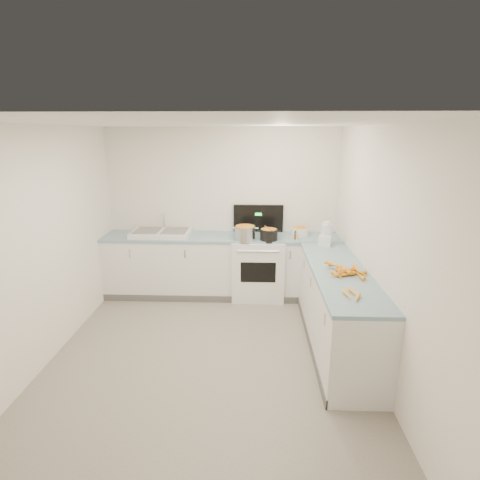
{
  "coord_description": "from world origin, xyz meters",
  "views": [
    {
      "loc": [
        0.47,
        -3.65,
        2.41
      ],
      "look_at": [
        0.3,
        1.1,
        1.05
      ],
      "focal_mm": 28.0,
      "sensor_mm": 36.0,
      "label": 1
    }
  ],
  "objects_px": {
    "extract_bottle": "(295,236)",
    "food_processor": "(326,235)",
    "black_pot": "(269,235)",
    "mixing_bowl": "(300,231)",
    "stove": "(258,266)",
    "spice_jar": "(296,236)",
    "steel_pot": "(245,234)",
    "sink": "(161,233)"
  },
  "relations": [
    {
      "from": "steel_pot",
      "to": "extract_bottle",
      "type": "xyz_separation_m",
      "value": [
        0.73,
        0.04,
        -0.04
      ]
    },
    {
      "from": "sink",
      "to": "extract_bottle",
      "type": "xyz_separation_m",
      "value": [
        1.98,
        -0.15,
        0.01
      ]
    },
    {
      "from": "stove",
      "to": "steel_pot",
      "type": "bearing_deg",
      "value": -138.03
    },
    {
      "from": "steel_pot",
      "to": "black_pot",
      "type": "xyz_separation_m",
      "value": [
        0.34,
        -0.01,
        -0.02
      ]
    },
    {
      "from": "extract_bottle",
      "to": "spice_jar",
      "type": "height_order",
      "value": "extract_bottle"
    },
    {
      "from": "black_pot",
      "to": "food_processor",
      "type": "height_order",
      "value": "food_processor"
    },
    {
      "from": "steel_pot",
      "to": "mixing_bowl",
      "type": "height_order",
      "value": "steel_pot"
    },
    {
      "from": "stove",
      "to": "food_processor",
      "type": "height_order",
      "value": "stove"
    },
    {
      "from": "stove",
      "to": "food_processor",
      "type": "relative_size",
      "value": 4.16
    },
    {
      "from": "sink",
      "to": "food_processor",
      "type": "bearing_deg",
      "value": -10.07
    },
    {
      "from": "mixing_bowl",
      "to": "extract_bottle",
      "type": "bearing_deg",
      "value": -111.65
    },
    {
      "from": "black_pot",
      "to": "spice_jar",
      "type": "distance_m",
      "value": 0.4
    },
    {
      "from": "food_processor",
      "to": "extract_bottle",
      "type": "bearing_deg",
      "value": 145.07
    },
    {
      "from": "black_pot",
      "to": "extract_bottle",
      "type": "xyz_separation_m",
      "value": [
        0.38,
        0.04,
        -0.02
      ]
    },
    {
      "from": "black_pot",
      "to": "mixing_bowl",
      "type": "xyz_separation_m",
      "value": [
        0.47,
        0.26,
        -0.01
      ]
    },
    {
      "from": "mixing_bowl",
      "to": "steel_pot",
      "type": "bearing_deg",
      "value": -162.4
    },
    {
      "from": "mixing_bowl",
      "to": "spice_jar",
      "type": "bearing_deg",
      "value": -108.8
    },
    {
      "from": "stove",
      "to": "extract_bottle",
      "type": "relative_size",
      "value": 13.06
    },
    {
      "from": "sink",
      "to": "spice_jar",
      "type": "height_order",
      "value": "sink"
    },
    {
      "from": "sink",
      "to": "black_pot",
      "type": "relative_size",
      "value": 3.45
    },
    {
      "from": "spice_jar",
      "to": "food_processor",
      "type": "height_order",
      "value": "food_processor"
    },
    {
      "from": "stove",
      "to": "spice_jar",
      "type": "bearing_deg",
      "value": -13.87
    },
    {
      "from": "stove",
      "to": "black_pot",
      "type": "bearing_deg",
      "value": -50.64
    },
    {
      "from": "stove",
      "to": "spice_jar",
      "type": "height_order",
      "value": "stove"
    },
    {
      "from": "black_pot",
      "to": "food_processor",
      "type": "relative_size",
      "value": 0.76
    },
    {
      "from": "extract_bottle",
      "to": "food_processor",
      "type": "distance_m",
      "value": 0.47
    },
    {
      "from": "sink",
      "to": "mixing_bowl",
      "type": "xyz_separation_m",
      "value": [
        2.07,
        0.07,
        0.02
      ]
    },
    {
      "from": "black_pot",
      "to": "extract_bottle",
      "type": "height_order",
      "value": "black_pot"
    },
    {
      "from": "stove",
      "to": "mixing_bowl",
      "type": "bearing_deg",
      "value": 7.72
    },
    {
      "from": "sink",
      "to": "mixing_bowl",
      "type": "distance_m",
      "value": 2.07
    },
    {
      "from": "steel_pot",
      "to": "food_processor",
      "type": "height_order",
      "value": "food_processor"
    },
    {
      "from": "black_pot",
      "to": "mixing_bowl",
      "type": "distance_m",
      "value": 0.54
    },
    {
      "from": "sink",
      "to": "extract_bottle",
      "type": "bearing_deg",
      "value": -4.44
    },
    {
      "from": "stove",
      "to": "steel_pot",
      "type": "height_order",
      "value": "stove"
    },
    {
      "from": "black_pot",
      "to": "extract_bottle",
      "type": "relative_size",
      "value": 2.39
    },
    {
      "from": "black_pot",
      "to": "extract_bottle",
      "type": "bearing_deg",
      "value": 6.11
    },
    {
      "from": "extract_bottle",
      "to": "spice_jar",
      "type": "distance_m",
      "value": 0.02
    },
    {
      "from": "spice_jar",
      "to": "black_pot",
      "type": "bearing_deg",
      "value": -173.61
    },
    {
      "from": "stove",
      "to": "sink",
      "type": "relative_size",
      "value": 1.58
    },
    {
      "from": "mixing_bowl",
      "to": "food_processor",
      "type": "distance_m",
      "value": 0.57
    },
    {
      "from": "steel_pot",
      "to": "extract_bottle",
      "type": "bearing_deg",
      "value": 2.83
    },
    {
      "from": "extract_bottle",
      "to": "spice_jar",
      "type": "xyz_separation_m",
      "value": [
        0.01,
        0.0,
        -0.01
      ]
    }
  ]
}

